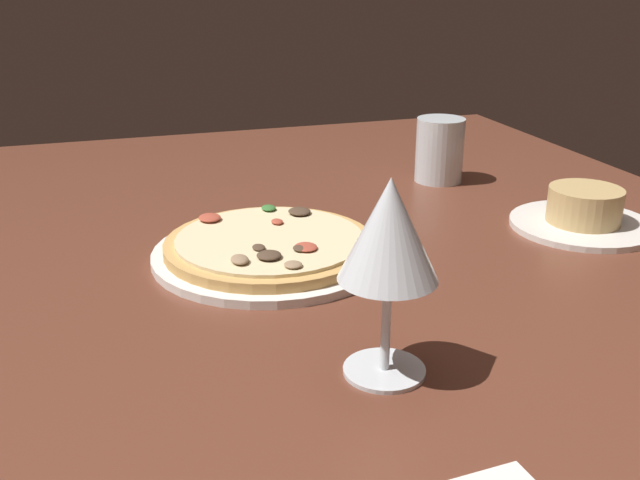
{
  "coord_description": "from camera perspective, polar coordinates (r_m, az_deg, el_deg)",
  "views": [
    {
      "loc": [
        69.72,
        -28.41,
        36.84
      ],
      "look_at": [
        -3.67,
        -4.94,
        7.0
      ],
      "focal_mm": 40.96,
      "sensor_mm": 36.0,
      "label": 1
    }
  ],
  "objects": [
    {
      "name": "ramekin_on_saucer",
      "position": [
        1.0,
        19.9,
        1.99
      ],
      "size": [
        18.5,
        18.5,
        5.34
      ],
      "color": "silver",
      "rests_on": "dining_table"
    },
    {
      "name": "dining_table",
      "position": [
        0.83,
        4.04,
        -3.72
      ],
      "size": [
        150.0,
        110.0,
        4.0
      ],
      "primitive_type": "cube",
      "color": "brown",
      "rests_on": "ground"
    },
    {
      "name": "water_glass",
      "position": [
        1.16,
        9.31,
        6.67
      ],
      "size": [
        7.44,
        7.44,
        9.9
      ],
      "color": "silver",
      "rests_on": "dining_table"
    },
    {
      "name": "wine_glass_far",
      "position": [
        0.58,
        5.42,
        0.26
      ],
      "size": [
        8.23,
        8.23,
        17.21
      ],
      "color": "silver",
      "rests_on": "dining_table"
    },
    {
      "name": "pizza_main",
      "position": [
        0.85,
        -3.92,
        -0.63
      ],
      "size": [
        27.52,
        27.52,
        3.29
      ],
      "color": "white",
      "rests_on": "dining_table"
    }
  ]
}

